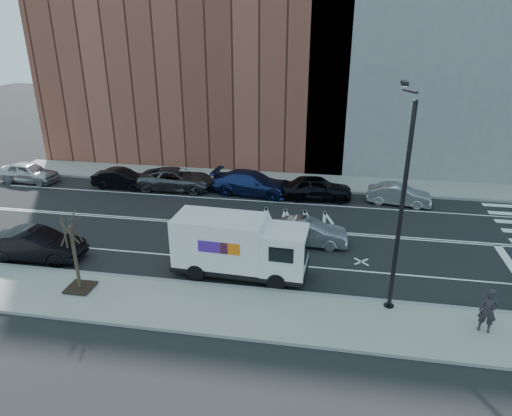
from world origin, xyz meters
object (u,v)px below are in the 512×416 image
(far_parked_b, at_px, (122,179))
(driving_sedan, at_px, (308,232))
(pedestrian, at_px, (488,311))
(far_parked_a, at_px, (29,172))
(fedex_van, at_px, (239,246))

(far_parked_b, height_order, driving_sedan, driving_sedan)
(driving_sedan, relative_size, pedestrian, 2.33)
(far_parked_a, relative_size, pedestrian, 2.44)
(driving_sedan, distance_m, pedestrian, 10.15)
(far_parked_a, bearing_deg, pedestrian, -110.41)
(fedex_van, relative_size, pedestrian, 3.53)
(far_parked_a, xyz_separation_m, pedestrian, (29.59, -13.83, 0.31))
(fedex_van, height_order, far_parked_a, fedex_van)
(far_parked_b, bearing_deg, fedex_van, -132.83)
(fedex_van, relative_size, far_parked_b, 1.54)
(fedex_van, xyz_separation_m, far_parked_b, (-11.27, 10.92, -0.86))
(driving_sedan, bearing_deg, far_parked_a, 71.47)
(far_parked_b, xyz_separation_m, driving_sedan, (14.37, -7.04, 0.01))
(far_parked_a, bearing_deg, fedex_van, -115.33)
(far_parked_a, bearing_deg, far_parked_b, -85.42)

